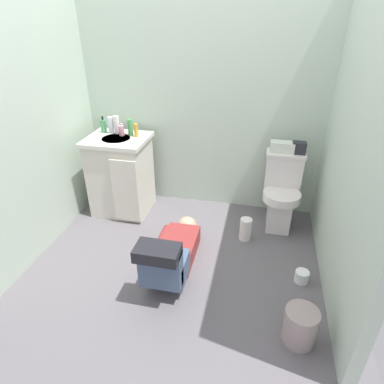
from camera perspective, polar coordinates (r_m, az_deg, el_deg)
ground_plane at (r=3.05m, az=-2.30°, el=-10.88°), size 2.92×2.96×0.04m
wall_back at (r=3.41m, az=1.75°, el=16.59°), size 2.58×0.08×2.40m
wall_left at (r=3.02m, az=-26.97°, el=11.88°), size 0.08×1.96×2.40m
wall_right at (r=2.45m, az=26.96°, el=8.44°), size 0.08×1.96×2.40m
toilet at (r=3.34m, az=15.07°, el=-0.09°), size 0.36×0.46×0.75m
vanity_cabinet at (r=3.54m, az=-12.07°, el=2.95°), size 0.60×0.53×0.82m
faucet at (r=3.49m, az=-11.93°, el=10.66°), size 0.02×0.02×0.10m
person_plumber at (r=2.77m, az=-3.43°, el=-10.43°), size 0.39×1.06×0.52m
tissue_box at (r=3.24m, az=15.22°, el=7.46°), size 0.22×0.11×0.10m
toiletry_bag at (r=3.25m, az=17.88°, el=7.24°), size 0.12×0.09×0.11m
soap_dispenser at (r=3.55m, az=-14.95°, el=10.91°), size 0.06×0.06×0.17m
bottle_clear at (r=3.50m, az=-13.79°, el=11.07°), size 0.05×0.05×0.17m
bottle_white at (r=3.48m, az=-12.81°, el=11.17°), size 0.06×0.06×0.18m
bottle_pink at (r=3.42m, az=-12.01°, el=10.28°), size 0.05×0.05×0.10m
bottle_green at (r=3.41m, az=-10.53°, el=10.88°), size 0.05×0.05×0.16m
bottle_amber at (r=3.35m, az=-9.56°, el=10.40°), size 0.04×0.04×0.13m
trash_can at (r=2.42m, az=18.03°, el=-21.03°), size 0.22×0.22×0.26m
paper_towel_roll at (r=3.19m, az=9.17°, el=-6.30°), size 0.11×0.11×0.22m
toilet_paper_roll at (r=2.89m, az=18.30°, el=-13.60°), size 0.11×0.11×0.10m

